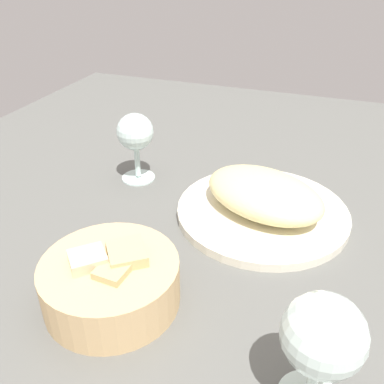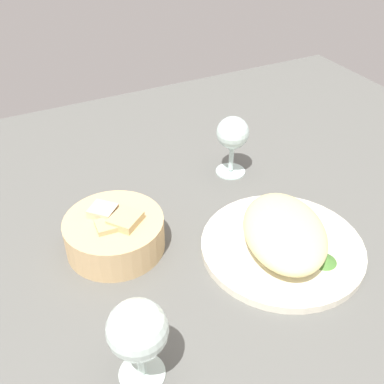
{
  "view_description": "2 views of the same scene",
  "coord_description": "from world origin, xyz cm",
  "px_view_note": "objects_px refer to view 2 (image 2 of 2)",
  "views": [
    {
      "loc": [
        -8.68,
        50.47,
        37.73
      ],
      "look_at": [
        9.67,
        0.64,
        5.8
      ],
      "focal_mm": 39.2,
      "sensor_mm": 36.0,
      "label": 1
    },
    {
      "loc": [
        -44.11,
        33.61,
        54.13
      ],
      "look_at": [
        15.41,
        3.62,
        4.89
      ],
      "focal_mm": 43.7,
      "sensor_mm": 36.0,
      "label": 2
    }
  ],
  "objects_px": {
    "plate": "(282,246)",
    "wine_glass_far": "(138,332)",
    "wine_glass_near": "(233,136)",
    "bread_basket": "(115,233)"
  },
  "relations": [
    {
      "from": "plate",
      "to": "wine_glass_near",
      "type": "bearing_deg",
      "value": -10.11
    },
    {
      "from": "plate",
      "to": "wine_glass_far",
      "type": "height_order",
      "value": "wine_glass_far"
    },
    {
      "from": "wine_glass_near",
      "to": "wine_glass_far",
      "type": "xyz_separation_m",
      "value": [
        -0.35,
        0.34,
        0.0
      ]
    },
    {
      "from": "wine_glass_near",
      "to": "wine_glass_far",
      "type": "height_order",
      "value": "wine_glass_far"
    },
    {
      "from": "plate",
      "to": "wine_glass_near",
      "type": "xyz_separation_m",
      "value": [
        0.24,
        -0.04,
        0.08
      ]
    },
    {
      "from": "wine_glass_near",
      "to": "bread_basket",
      "type": "bearing_deg",
      "value": 110.86
    },
    {
      "from": "bread_basket",
      "to": "wine_glass_far",
      "type": "bearing_deg",
      "value": 168.27
    },
    {
      "from": "plate",
      "to": "wine_glass_far",
      "type": "distance_m",
      "value": 0.32
    },
    {
      "from": "bread_basket",
      "to": "wine_glass_far",
      "type": "xyz_separation_m",
      "value": [
        -0.24,
        0.05,
        0.05
      ]
    },
    {
      "from": "bread_basket",
      "to": "wine_glass_far",
      "type": "height_order",
      "value": "wine_glass_far"
    }
  ]
}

